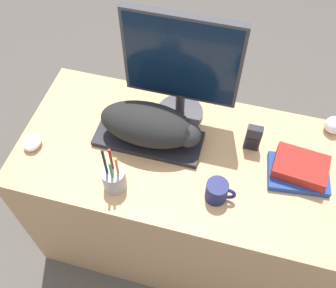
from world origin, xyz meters
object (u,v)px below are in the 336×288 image
Objects in this scene: monitor at (181,65)px; pen_cup at (114,178)px; computer_mouse at (32,142)px; coffee_mug at (217,191)px; baseball at (334,125)px; keyboard at (149,139)px; cat at (151,125)px; book_stack at (299,170)px; phone at (253,138)px.

monitor is 2.12× the size of pen_cup.
coffee_mug is (0.73, -0.04, 0.02)m from computer_mouse.
baseball is (0.61, 0.08, -0.24)m from monitor.
pen_cup is (-0.14, -0.39, -0.22)m from monitor.
coffee_mug is at bearing -30.04° from keyboard.
coffee_mug is at bearing -2.89° from computer_mouse.
baseball reaches higher than computer_mouse.
monitor is 5.91× the size of computer_mouse.
monitor is at bearing 69.59° from pen_cup.
book_stack is (0.56, -0.01, -0.07)m from cat.
baseball is at bearing 18.97° from keyboard.
pen_cup is 0.54m from phone.
baseball is at bearing 18.59° from computer_mouse.
phone is (0.45, 0.30, 0.01)m from pen_cup.
cat is 0.80× the size of monitor.
coffee_mug is 0.32m from book_stack.
monitor is at bearing 122.95° from coffee_mug.
phone is at bearing -16.31° from monitor.
phone is at bearing -151.20° from baseball.
computer_mouse is 0.68× the size of phone.
book_stack is at bearing -18.90° from monitor.
phone reaches higher than computer_mouse.
book_stack is (1.00, 0.13, 0.01)m from computer_mouse.
phone is 0.20m from book_stack.
pen_cup is at bearing -172.28° from coffee_mug.
computer_mouse is (-0.44, -0.14, -0.08)m from cat.
phone is (0.82, 0.21, 0.04)m from computer_mouse.
pen_cup is at bearing -148.36° from baseball.
cat is (0.01, -0.00, 0.09)m from keyboard.
phone is (0.38, 0.07, -0.04)m from cat.
pen_cup is 3.25× the size of baseball.
pen_cup is at bearing -161.00° from book_stack.
pen_cup reaches higher than baseball.
monitor is 4.01× the size of phone.
pen_cup is 1.89× the size of phone.
baseball is at bearing 64.60° from book_stack.
coffee_mug is 0.37m from pen_cup.
monitor is (0.07, 0.16, 0.17)m from cat.
cat is 0.34m from coffee_mug.
baseball is at bearing 7.12° from monitor.
baseball is (0.68, 0.24, -0.07)m from cat.
computer_mouse is 1.01m from book_stack.
computer_mouse is at bearing -172.47° from book_stack.
phone is at bearing 14.46° from computer_mouse.
phone reaches higher than book_stack.
monitor is 6.91× the size of baseball.
keyboard is at bearing -169.50° from phone.
coffee_mug is (0.29, -0.18, -0.06)m from cat.
pen_cup is at bearing -108.01° from cat.
book_stack is at bearing -23.02° from phone.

